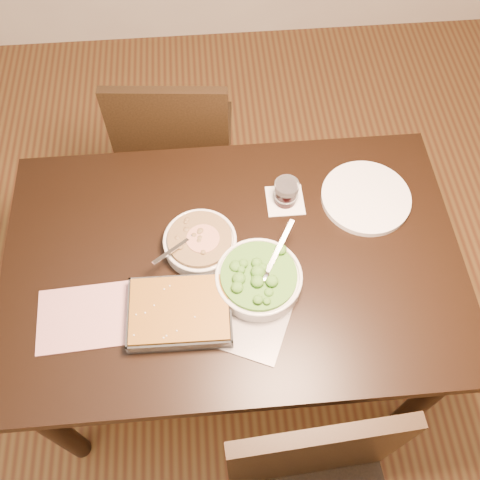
# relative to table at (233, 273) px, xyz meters

# --- Properties ---
(ground) EXTENTS (4.00, 4.00, 0.00)m
(ground) POSITION_rel_table_xyz_m (0.00, 0.00, -0.65)
(ground) COLOR #4B2815
(ground) RESTS_ON ground
(table) EXTENTS (1.40, 0.90, 0.75)m
(table) POSITION_rel_table_xyz_m (0.00, 0.00, 0.00)
(table) COLOR black
(table) RESTS_ON ground
(magazine_a) EXTENTS (0.28, 0.21, 0.01)m
(magazine_a) POSITION_rel_table_xyz_m (-0.44, -0.16, 0.10)
(magazine_a) COLOR #A32E41
(magazine_a) RESTS_ON table
(magazine_b) EXTENTS (0.35, 0.31, 0.01)m
(magazine_b) POSITION_rel_table_xyz_m (-0.01, -0.19, 0.10)
(magazine_b) COLOR #24232A
(magazine_b) RESTS_ON table
(coaster) EXTENTS (0.12, 0.12, 0.00)m
(coaster) POSITION_rel_table_xyz_m (0.19, 0.20, 0.10)
(coaster) COLOR white
(coaster) RESTS_ON table
(stew_bowl) EXTENTS (0.22, 0.22, 0.09)m
(stew_bowl) POSITION_rel_table_xyz_m (-0.10, 0.05, 0.13)
(stew_bowl) COLOR silver
(stew_bowl) RESTS_ON table
(broccoli_bowl) EXTENTS (0.25, 0.27, 0.10)m
(broccoli_bowl) POSITION_rel_table_xyz_m (0.07, -0.09, 0.13)
(broccoli_bowl) COLOR silver
(broccoli_bowl) RESTS_ON table
(baking_dish) EXTENTS (0.30, 0.22, 0.05)m
(baking_dish) POSITION_rel_table_xyz_m (-0.16, -0.17, 0.12)
(baking_dish) COLOR silver
(baking_dish) RESTS_ON table
(wine_tumbler) EXTENTS (0.08, 0.08, 0.09)m
(wine_tumbler) POSITION_rel_table_xyz_m (0.19, 0.20, 0.14)
(wine_tumbler) COLOR black
(wine_tumbler) RESTS_ON coaster
(dinner_plate) EXTENTS (0.29, 0.29, 0.02)m
(dinner_plate) POSITION_rel_table_xyz_m (0.45, 0.19, 0.11)
(dinner_plate) COLOR white
(dinner_plate) RESTS_ON table
(chair_far) EXTENTS (0.47, 0.47, 0.92)m
(chair_far) POSITION_rel_table_xyz_m (-0.18, 0.67, -0.14)
(chair_far) COLOR black
(chair_far) RESTS_ON ground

